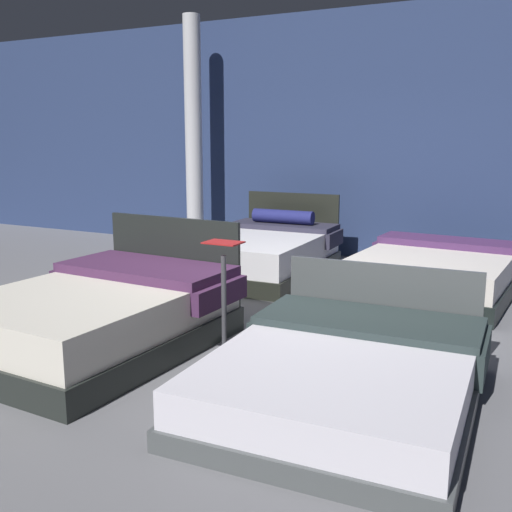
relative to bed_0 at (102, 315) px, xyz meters
name	(u,v)px	position (x,y,z in m)	size (l,w,h in m)	color
ground_plane	(288,322)	(1.07, 1.39, -0.29)	(18.00, 18.00, 0.02)	slate
showroom_back_wall	(387,136)	(1.07, 4.72, 1.47)	(18.00, 0.06, 3.50)	navy
bed_0	(102,315)	(0.00, 0.00, 0.00)	(1.72, 2.21, 0.99)	black
bed_1	(346,373)	(2.15, -0.05, -0.09)	(1.75, 2.18, 0.75)	#4D5152
bed_2	(263,253)	(-0.01, 3.04, 0.00)	(1.54, 2.17, 0.97)	black
bed_3	(434,274)	(2.13, 3.03, -0.04)	(1.78, 2.01, 0.54)	black
price_sign	(224,317)	(1.07, 0.18, 0.08)	(0.28, 0.24, 0.96)	#3F3F44
support_pillar	(194,136)	(-1.73, 4.11, 1.47)	(0.26, 0.26, 3.50)	silver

